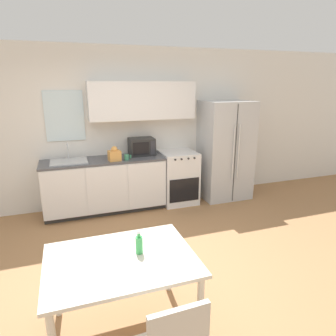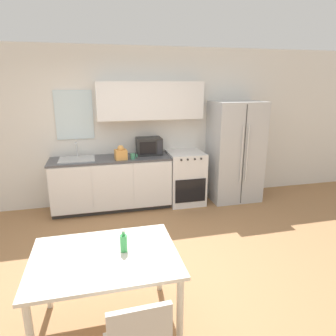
% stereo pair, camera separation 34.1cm
% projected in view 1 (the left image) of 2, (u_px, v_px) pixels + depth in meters
% --- Properties ---
extents(ground_plane, '(12.00, 12.00, 0.00)m').
position_uv_depth(ground_plane, '(147.00, 269.00, 3.51)').
color(ground_plane, '#9E7047').
extents(wall_back, '(12.00, 0.38, 2.70)m').
position_uv_depth(wall_back, '(116.00, 124.00, 5.11)').
color(wall_back, silver).
rests_on(wall_back, ground_plane).
extents(kitchen_counter, '(1.99, 0.62, 0.90)m').
position_uv_depth(kitchen_counter, '(105.00, 185.00, 5.01)').
color(kitchen_counter, '#333333').
rests_on(kitchen_counter, ground_plane).
extents(oven_range, '(0.62, 0.66, 0.93)m').
position_uv_depth(oven_range, '(178.00, 177.00, 5.40)').
color(oven_range, white).
rests_on(oven_range, ground_plane).
extents(refrigerator, '(0.88, 0.73, 1.80)m').
position_uv_depth(refrigerator, '(225.00, 150.00, 5.55)').
color(refrigerator, silver).
rests_on(refrigerator, ground_plane).
extents(kitchen_sink, '(0.57, 0.44, 0.27)m').
position_uv_depth(kitchen_sink, '(69.00, 161.00, 4.72)').
color(kitchen_sink, '#B7BABC').
rests_on(kitchen_sink, kitchen_counter).
extents(microwave, '(0.42, 0.33, 0.29)m').
position_uv_depth(microwave, '(142.00, 146.00, 5.16)').
color(microwave, '#282828').
rests_on(microwave, kitchen_counter).
extents(coffee_mug, '(0.11, 0.08, 0.09)m').
position_uv_depth(coffee_mug, '(127.00, 157.00, 4.85)').
color(coffee_mug, '#3F8C66').
rests_on(coffee_mug, kitchen_counter).
extents(grocery_bag_0, '(0.20, 0.18, 0.24)m').
position_uv_depth(grocery_bag_0, '(114.00, 155.00, 4.78)').
color(grocery_bag_0, '#DB994C').
rests_on(grocery_bag_0, kitchen_counter).
extents(dining_table, '(1.21, 0.89, 0.72)m').
position_uv_depth(dining_table, '(121.00, 268.00, 2.48)').
color(dining_table, beige).
rests_on(dining_table, ground_plane).
extents(drink_bottle, '(0.06, 0.06, 0.21)m').
position_uv_depth(drink_bottle, '(139.00, 244.00, 2.51)').
color(drink_bottle, '#3FB259').
rests_on(drink_bottle, dining_table).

